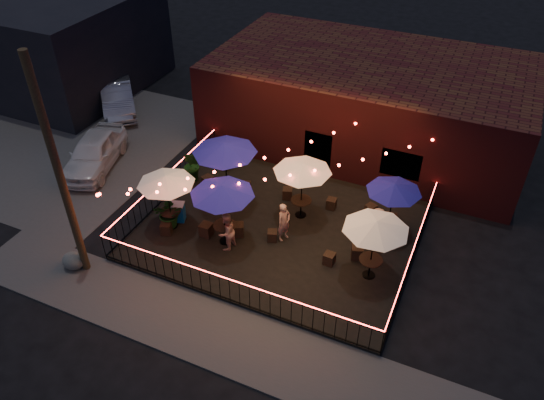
{
  "coord_description": "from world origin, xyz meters",
  "views": [
    {
      "loc": [
        6.05,
        -12.11,
        13.27
      ],
      "look_at": [
        -0.35,
        2.08,
        1.36
      ],
      "focal_mm": 35.0,
      "sensor_mm": 36.0,
      "label": 1
    }
  ],
  "objects_px": {
    "cafe_table_2": "(222,191)",
    "boulder": "(73,261)",
    "cafe_table_0": "(166,180)",
    "cafe_table_3": "(303,168)",
    "cooler": "(177,212)",
    "cafe_table_5": "(394,188)",
    "utility_pole": "(60,175)",
    "cafe_table_1": "(225,148)",
    "cafe_table_4": "(376,226)"
  },
  "relations": [
    {
      "from": "cafe_table_0",
      "to": "cafe_table_5",
      "type": "bearing_deg",
      "value": 21.94
    },
    {
      "from": "cafe_table_1",
      "to": "cooler",
      "type": "bearing_deg",
      "value": -123.38
    },
    {
      "from": "cafe_table_5",
      "to": "boulder",
      "type": "bearing_deg",
      "value": -146.83
    },
    {
      "from": "boulder",
      "to": "cafe_table_0",
      "type": "bearing_deg",
      "value": 58.03
    },
    {
      "from": "cafe_table_5",
      "to": "boulder",
      "type": "relative_size",
      "value": 2.61
    },
    {
      "from": "cafe_table_2",
      "to": "boulder",
      "type": "height_order",
      "value": "cafe_table_2"
    },
    {
      "from": "cafe_table_3",
      "to": "cooler",
      "type": "height_order",
      "value": "cafe_table_3"
    },
    {
      "from": "cafe_table_1",
      "to": "cafe_table_2",
      "type": "xyz_separation_m",
      "value": [
        1.06,
        -2.17,
        -0.21
      ]
    },
    {
      "from": "cafe_table_0",
      "to": "cafe_table_2",
      "type": "bearing_deg",
      "value": 1.63
    },
    {
      "from": "utility_pole",
      "to": "cooler",
      "type": "height_order",
      "value": "utility_pole"
    },
    {
      "from": "cafe_table_1",
      "to": "cooler",
      "type": "distance_m",
      "value": 3.06
    },
    {
      "from": "cafe_table_5",
      "to": "boulder",
      "type": "distance_m",
      "value": 11.58
    },
    {
      "from": "cafe_table_4",
      "to": "cafe_table_0",
      "type": "bearing_deg",
      "value": -175.92
    },
    {
      "from": "cooler",
      "to": "cafe_table_1",
      "type": "bearing_deg",
      "value": 37.13
    },
    {
      "from": "utility_pole",
      "to": "cafe_table_3",
      "type": "relative_size",
      "value": 3.0
    },
    {
      "from": "cafe_table_3",
      "to": "boulder",
      "type": "bearing_deg",
      "value": -136.91
    },
    {
      "from": "cafe_table_0",
      "to": "cafe_table_3",
      "type": "relative_size",
      "value": 0.88
    },
    {
      "from": "cafe_table_3",
      "to": "cooler",
      "type": "relative_size",
      "value": 3.39
    },
    {
      "from": "cafe_table_1",
      "to": "cafe_table_4",
      "type": "distance_m",
      "value": 6.6
    },
    {
      "from": "cafe_table_0",
      "to": "cooler",
      "type": "height_order",
      "value": "cafe_table_0"
    },
    {
      "from": "utility_pole",
      "to": "cooler",
      "type": "distance_m",
      "value": 5.14
    },
    {
      "from": "cafe_table_0",
      "to": "cafe_table_2",
      "type": "height_order",
      "value": "cafe_table_2"
    },
    {
      "from": "cafe_table_0",
      "to": "cooler",
      "type": "xyz_separation_m",
      "value": [
        0.0,
        0.4,
        -1.74
      ]
    },
    {
      "from": "cafe_table_5",
      "to": "cooler",
      "type": "xyz_separation_m",
      "value": [
        -7.57,
        -2.65,
        -1.62
      ]
    },
    {
      "from": "cafe_table_4",
      "to": "boulder",
      "type": "xyz_separation_m",
      "value": [
        -9.58,
        -3.75,
        -2.03
      ]
    },
    {
      "from": "cafe_table_0",
      "to": "cafe_table_3",
      "type": "distance_m",
      "value": 4.98
    },
    {
      "from": "cafe_table_3",
      "to": "boulder",
      "type": "xyz_separation_m",
      "value": [
        -6.23,
        -5.83,
        -2.05
      ]
    },
    {
      "from": "cafe_table_2",
      "to": "cafe_table_3",
      "type": "relative_size",
      "value": 1.07
    },
    {
      "from": "cafe_table_1",
      "to": "cafe_table_2",
      "type": "bearing_deg",
      "value": -63.99
    },
    {
      "from": "cooler",
      "to": "cafe_table_5",
      "type": "bearing_deg",
      "value": -0.19
    },
    {
      "from": "utility_pole",
      "to": "cafe_table_4",
      "type": "height_order",
      "value": "utility_pole"
    },
    {
      "from": "cafe_table_1",
      "to": "cafe_table_5",
      "type": "relative_size",
      "value": 1.45
    },
    {
      "from": "cooler",
      "to": "boulder",
      "type": "xyz_separation_m",
      "value": [
        -2.0,
        -3.61,
        -0.22
      ]
    },
    {
      "from": "cafe_table_0",
      "to": "cafe_table_3",
      "type": "xyz_separation_m",
      "value": [
        4.23,
        2.63,
        0.09
      ]
    },
    {
      "from": "boulder",
      "to": "cooler",
      "type": "bearing_deg",
      "value": 60.97
    },
    {
      "from": "cafe_table_5",
      "to": "utility_pole",
      "type": "bearing_deg",
      "value": -146.32
    },
    {
      "from": "cafe_table_1",
      "to": "cooler",
      "type": "relative_size",
      "value": 4.08
    },
    {
      "from": "cafe_table_1",
      "to": "boulder",
      "type": "xyz_separation_m",
      "value": [
        -3.21,
        -5.45,
        -2.34
      ]
    },
    {
      "from": "cafe_table_3",
      "to": "utility_pole",
      "type": "bearing_deg",
      "value": -135.72
    },
    {
      "from": "cafe_table_0",
      "to": "boulder",
      "type": "distance_m",
      "value": 4.26
    },
    {
      "from": "cafe_table_4",
      "to": "cooler",
      "type": "distance_m",
      "value": 7.8
    },
    {
      "from": "utility_pole",
      "to": "boulder",
      "type": "xyz_separation_m",
      "value": [
        -0.4,
        -0.14,
        -3.67
      ]
    },
    {
      "from": "cafe_table_0",
      "to": "cafe_table_1",
      "type": "height_order",
      "value": "cafe_table_1"
    },
    {
      "from": "cafe_table_0",
      "to": "cafe_table_4",
      "type": "relative_size",
      "value": 0.86
    },
    {
      "from": "cafe_table_5",
      "to": "cooler",
      "type": "height_order",
      "value": "cafe_table_5"
    },
    {
      "from": "cafe_table_1",
      "to": "boulder",
      "type": "height_order",
      "value": "cafe_table_1"
    },
    {
      "from": "cafe_table_3",
      "to": "cafe_table_0",
      "type": "bearing_deg",
      "value": -148.19
    },
    {
      "from": "cafe_table_1",
      "to": "boulder",
      "type": "relative_size",
      "value": 3.78
    },
    {
      "from": "utility_pole",
      "to": "boulder",
      "type": "relative_size",
      "value": 9.42
    },
    {
      "from": "cafe_table_0",
      "to": "cafe_table_3",
      "type": "height_order",
      "value": "cafe_table_3"
    }
  ]
}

